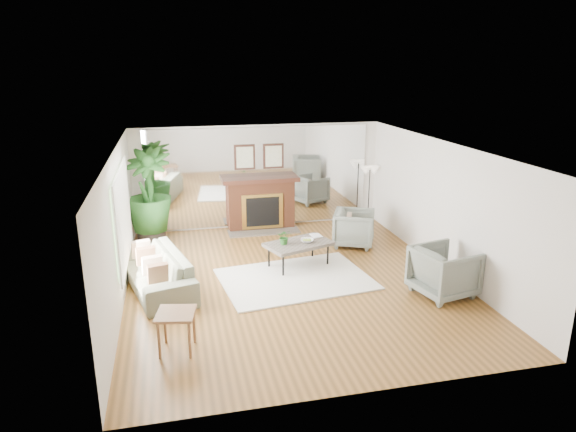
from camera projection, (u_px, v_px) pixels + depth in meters
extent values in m
plane|color=brown|center=(292.00, 281.00, 9.60)|extent=(7.00, 7.00, 0.00)
cube|color=silver|center=(119.00, 229.00, 8.60)|extent=(0.02, 7.00, 2.50)
cube|color=silver|center=(443.00, 207.00, 9.88)|extent=(0.02, 7.00, 2.50)
cube|color=silver|center=(259.00, 177.00, 12.50)|extent=(6.00, 0.02, 2.50)
cube|color=silver|center=(259.00, 177.00, 12.48)|extent=(5.40, 0.04, 2.40)
cube|color=#B2E09E|center=(122.00, 216.00, 8.95)|extent=(0.04, 2.40, 1.50)
cube|color=brown|center=(261.00, 204.00, 12.49)|extent=(1.60, 0.40, 1.20)
cube|color=gold|center=(263.00, 212.00, 12.33)|extent=(1.00, 0.04, 0.85)
cube|color=black|center=(263.00, 212.00, 12.31)|extent=(0.80, 0.04, 0.70)
cube|color=#5D534A|center=(264.00, 232.00, 12.33)|extent=(1.70, 0.55, 0.03)
cube|color=#3E1F14|center=(261.00, 180.00, 12.29)|extent=(1.85, 0.46, 0.10)
cube|color=black|center=(245.00, 157.00, 12.22)|extent=(0.50, 0.04, 0.60)
cube|color=black|center=(273.00, 156.00, 12.37)|extent=(0.50, 0.04, 0.60)
cube|color=silver|center=(295.00, 279.00, 9.65)|extent=(2.93, 2.26, 0.03)
cube|color=#5D534A|center=(299.00, 244.00, 10.13)|extent=(1.44, 1.13, 0.06)
cylinder|color=black|center=(283.00, 266.00, 9.72)|extent=(0.04, 0.04, 0.44)
cylinder|color=black|center=(328.00, 255.00, 10.27)|extent=(0.04, 0.04, 0.44)
cylinder|color=black|center=(269.00, 257.00, 10.15)|extent=(0.04, 0.04, 0.44)
cylinder|color=black|center=(312.00, 247.00, 10.69)|extent=(0.04, 0.04, 0.44)
imported|color=slate|center=(156.00, 271.00, 9.20)|extent=(1.43, 2.43, 0.67)
imported|color=slate|center=(354.00, 228.00, 11.35)|extent=(1.15, 1.14, 0.80)
imported|color=slate|center=(444.00, 271.00, 8.91)|extent=(1.14, 1.12, 0.87)
cube|color=brown|center=(176.00, 314.00, 7.12)|extent=(0.61, 0.61, 0.04)
cylinder|color=brown|center=(159.00, 341.00, 7.00)|extent=(0.04, 0.04, 0.56)
cylinder|color=brown|center=(190.00, 340.00, 7.01)|extent=(0.04, 0.04, 0.56)
cylinder|color=brown|center=(165.00, 325.00, 7.40)|extent=(0.04, 0.04, 0.56)
cylinder|color=brown|center=(194.00, 325.00, 7.41)|extent=(0.04, 0.04, 0.56)
cylinder|color=black|center=(152.00, 234.00, 11.53)|extent=(0.62, 0.62, 0.45)
imported|color=#265720|center=(148.00, 190.00, 11.24)|extent=(1.29, 1.29, 1.84)
cylinder|color=black|center=(367.00, 222.00, 13.03)|extent=(0.25, 0.25, 0.04)
cylinder|color=black|center=(369.00, 196.00, 12.83)|extent=(0.03, 0.03, 1.41)
cone|color=beige|center=(366.00, 170.00, 12.61)|extent=(0.26, 0.26, 0.19)
cone|color=beige|center=(374.00, 170.00, 12.66)|extent=(0.26, 0.26, 0.19)
imported|color=#265720|center=(284.00, 237.00, 9.99)|extent=(0.33, 0.31, 0.30)
imported|color=brown|center=(307.00, 241.00, 10.14)|extent=(0.32, 0.32, 0.06)
imported|color=brown|center=(312.00, 236.00, 10.46)|extent=(0.23, 0.30, 0.02)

